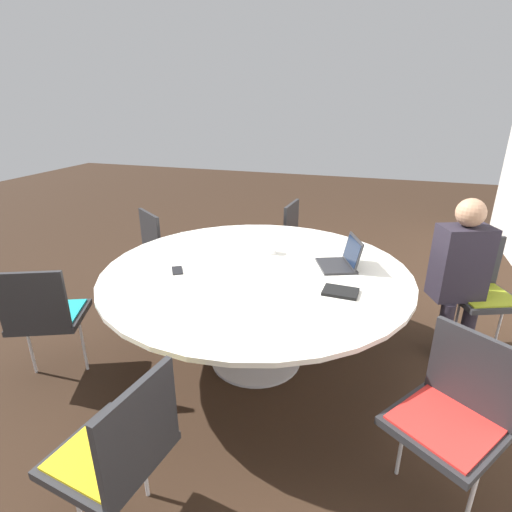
{
  "coord_description": "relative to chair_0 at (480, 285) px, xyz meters",
  "views": [
    {
      "loc": [
        2.42,
        0.77,
        1.85
      ],
      "look_at": [
        0.0,
        0.0,
        0.85
      ],
      "focal_mm": 28.0,
      "sensor_mm": 36.0,
      "label": 1
    }
  ],
  "objects": [
    {
      "name": "chair_3",
      "position": [
        1.34,
        -2.86,
        0.0
      ],
      "size": [
        0.56,
        0.57,
        0.87
      ],
      "rotation": [
        0.0,
        0.0,
        8.26
      ],
      "color": "#262628",
      "rests_on": "ground_plane"
    },
    {
      "name": "coffee_cup",
      "position": [
        0.38,
        -1.56,
        0.27
      ],
      "size": [
        0.09,
        0.09,
        0.09
      ],
      "color": "white",
      "rests_on": "conference_table"
    },
    {
      "name": "chair_1",
      "position": [
        -0.71,
        -1.52,
        0.0
      ],
      "size": [
        0.47,
        0.45,
        0.87
      ],
      "rotation": [
        0.0,
        0.0,
        6.2
      ],
      "color": "#262628",
      "rests_on": "ground_plane"
    },
    {
      "name": "ground_plane",
      "position": [
        0.71,
        -1.57,
        -0.53
      ],
      "size": [
        16.0,
        16.0,
        0.0
      ],
      "primitive_type": "plane",
      "color": "black"
    },
    {
      "name": "chair_2",
      "position": [
        -0.07,
        -2.76,
        0.0
      ],
      "size": [
        0.6,
        0.6,
        0.87
      ],
      "rotation": [
        0.0,
        0.0,
        7.22
      ],
      "color": "#262628",
      "rests_on": "ground_plane"
    },
    {
      "name": "cell_phone",
      "position": [
        0.9,
        -2.08,
        0.23
      ],
      "size": [
        0.16,
        0.13,
        0.01
      ],
      "color": "black",
      "rests_on": "conference_table"
    },
    {
      "name": "conference_table",
      "position": [
        0.71,
        -1.57,
        0.13
      ],
      "size": [
        2.12,
        2.12,
        0.75
      ],
      "color": "#B7B7BC",
      "rests_on": "ground_plane"
    },
    {
      "name": "chair_5",
      "position": [
        1.49,
        -0.37,
        0.0
      ],
      "size": [
        0.6,
        0.6,
        0.87
      ],
      "rotation": [
        0.0,
        0.0,
        10.38
      ],
      "color": "#262628",
      "rests_on": "ground_plane"
    },
    {
      "name": "spiral_notebook",
      "position": [
        0.91,
        -0.97,
        0.23
      ],
      "size": [
        0.16,
        0.22,
        0.02
      ],
      "color": "black",
      "rests_on": "conference_table"
    },
    {
      "name": "chair_0",
      "position": [
        0.0,
        0.0,
        0.0
      ],
      "size": [
        0.56,
        0.57,
        0.87
      ],
      "rotation": [
        0.0,
        0.0,
        5.1
      ],
      "color": "#262628",
      "rests_on": "ground_plane"
    },
    {
      "name": "laptop",
      "position": [
        0.48,
        -1.01,
        0.27
      ],
      "size": [
        0.36,
        0.34,
        0.21
      ],
      "rotation": [
        0.0,
        0.0,
        0.39
      ],
      "color": "#232326",
      "rests_on": "conference_table"
    },
    {
      "name": "person_0",
      "position": [
        0.17,
        -0.19,
        0.19
      ],
      "size": [
        0.35,
        0.42,
        1.22
      ],
      "rotation": [
        0.0,
        0.0,
        5.1
      ],
      "color": "#231E28",
      "rests_on": "ground_plane"
    },
    {
      "name": "chair_4",
      "position": [
        2.13,
        -1.71,
        0.0
      ],
      "size": [
        0.5,
        0.48,
        0.87
      ],
      "rotation": [
        0.0,
        0.0,
        9.28
      ],
      "color": "#262628",
      "rests_on": "ground_plane"
    }
  ]
}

